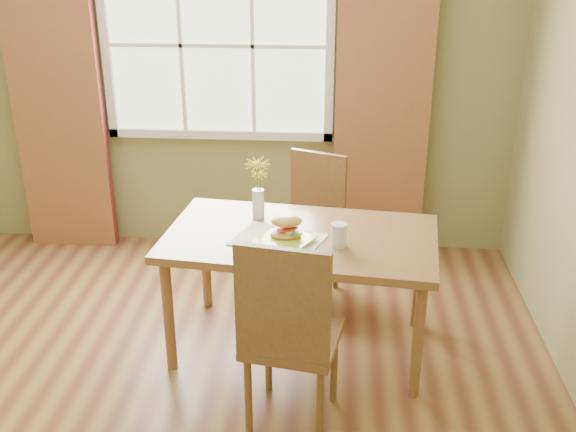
% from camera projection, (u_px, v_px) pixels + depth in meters
% --- Properties ---
extents(room, '(4.24, 3.84, 2.74)m').
position_uv_depth(room, '(146.00, 149.00, 2.98)').
color(room, brown).
rests_on(room, ground).
extents(window, '(1.62, 0.06, 1.32)m').
position_uv_depth(window, '(217.00, 46.00, 4.64)').
color(window, '#ABC695').
rests_on(window, room).
extents(curtain_left, '(0.65, 0.08, 2.20)m').
position_uv_depth(curtain_left, '(57.00, 103.00, 4.79)').
color(curtain_left, maroon).
rests_on(curtain_left, room).
extents(curtain_right, '(0.65, 0.08, 2.20)m').
position_uv_depth(curtain_right, '(382.00, 109.00, 4.63)').
color(curtain_right, maroon).
rests_on(curtain_right, room).
extents(dining_table, '(1.55, 0.98, 0.72)m').
position_uv_depth(dining_table, '(301.00, 247.00, 3.69)').
color(dining_table, brown).
rests_on(dining_table, room).
extents(chair_near, '(0.50, 0.50, 1.03)m').
position_uv_depth(chair_near, '(288.00, 330.00, 3.07)').
color(chair_near, brown).
rests_on(chair_near, room).
extents(chair_far, '(0.50, 0.50, 0.93)m').
position_uv_depth(chair_far, '(311.00, 219.00, 4.38)').
color(chair_far, brown).
rests_on(chair_far, room).
extents(placemat, '(0.54, 0.46, 0.01)m').
position_uv_depth(placemat, '(278.00, 240.00, 3.59)').
color(placemat, beige).
rests_on(placemat, dining_table).
extents(plate, '(0.35, 0.35, 0.01)m').
position_uv_depth(plate, '(285.00, 242.00, 3.55)').
color(plate, '#AAB92E').
rests_on(plate, placemat).
extents(croissant_sandwich, '(0.18, 0.13, 0.13)m').
position_uv_depth(croissant_sandwich, '(286.00, 227.00, 3.55)').
color(croissant_sandwich, '#E2A24D').
rests_on(croissant_sandwich, plate).
extents(water_glass, '(0.08, 0.08, 0.13)m').
position_uv_depth(water_glass, '(339.00, 236.00, 3.51)').
color(water_glass, silver).
rests_on(water_glass, dining_table).
extents(flower_vase, '(0.14, 0.14, 0.35)m').
position_uv_depth(flower_vase, '(258.00, 183.00, 3.79)').
color(flower_vase, silver).
rests_on(flower_vase, dining_table).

